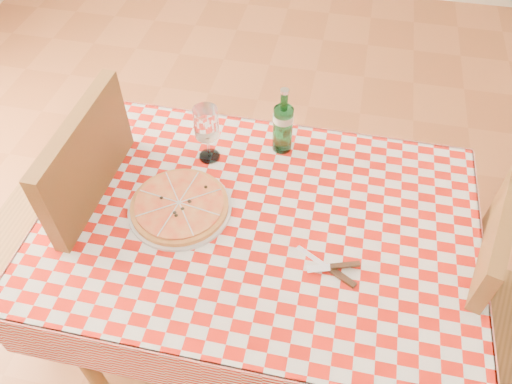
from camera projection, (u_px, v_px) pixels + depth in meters
dining_table at (258, 240)px, 1.56m from camera, size 1.20×0.80×0.75m
tablecloth at (258, 222)px, 1.49m from camera, size 1.30×0.90×0.01m
chair_near at (496, 306)px, 1.55m from camera, size 0.51×0.51×0.93m
chair_far at (78, 216)px, 1.70m from camera, size 0.48×0.48×1.05m
pizza_plate at (180, 205)px, 1.50m from camera, size 0.36×0.36×0.04m
water_bottle at (283, 120)px, 1.61m from camera, size 0.09×0.09×0.24m
wine_glass at (207, 134)px, 1.59m from camera, size 0.09×0.09×0.20m
cutlery at (330, 268)px, 1.37m from camera, size 0.21×0.18×0.02m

